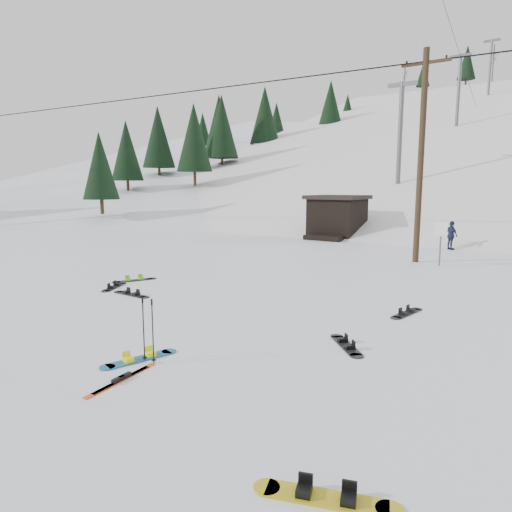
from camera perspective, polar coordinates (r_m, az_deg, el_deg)
The scene contains 20 objects.
ground at distance 10.43m, azimuth -14.26°, elevation -10.11°, with size 200.00×200.00×0.00m, color white.
ski_slope at distance 63.75m, azimuth 26.96°, elevation -6.16°, with size 60.00×75.00×45.00m, color white.
ridge_left at distance 71.14m, azimuth -3.93°, elevation -2.92°, with size 34.00×85.00×38.00m, color white.
treeline_left at distance 62.37m, azimuth -7.19°, elevation 5.60°, with size 20.00×64.00×10.00m, color black, non-canonical shape.
utility_pole at distance 21.20m, azimuth 19.93°, elevation 11.89°, with size 2.00×0.26×9.00m.
trail_sign at distance 20.59m, azimuth 22.10°, elevation 2.38°, with size 0.50×0.09×1.85m.
lift_hut at distance 30.16m, azimuth 10.08°, elevation 4.87°, with size 3.40×4.10×2.75m.
lift_tower_near at distance 38.47m, azimuth 17.60°, elevation 15.10°, with size 2.20×0.36×8.00m.
lift_tower_mid at distance 58.64m, azimuth 24.03°, elevation 18.84°, with size 2.20×0.36×8.00m.
lift_tower_far at distance 79.25m, azimuth 27.25°, elevation 20.58°, with size 2.20×0.36×8.00m.
hero_snowboard at distance 9.30m, azimuth -14.36°, elevation -12.29°, with size 0.65×1.52×0.11m.
hero_skis at distance 8.47m, azimuth -16.45°, elevation -14.54°, with size 0.28×1.61×0.08m.
ski_poles at distance 8.96m, azimuth -13.34°, elevation -8.94°, with size 0.34×0.09×1.25m.
board_scatter_a at distance 14.62m, azimuth -15.33°, elevation -4.61°, with size 1.51×0.30×0.11m.
board_scatter_b at distance 15.83m, azimuth -17.32°, elevation -3.69°, with size 0.79×1.35×0.10m.
board_scatter_c at distance 16.76m, azimuth -14.94°, elevation -2.91°, with size 0.83×1.46×0.11m.
board_scatter_d at distance 9.91m, azimuth 11.20°, elevation -10.85°, with size 1.10×1.15×0.10m.
board_scatter_e at distance 5.56m, azimuth 8.74°, elevation -27.64°, with size 1.54×0.72×0.11m.
board_scatter_f at distance 12.70m, azimuth 18.33°, elevation -6.76°, with size 0.48×1.45×0.10m.
skier_navy at distance 26.08m, azimuth 23.22°, elevation 2.38°, with size 0.89×0.37×1.52m, color #1B2545.
Camera 1 is at (7.52, -6.43, 3.32)m, focal length 32.00 mm.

